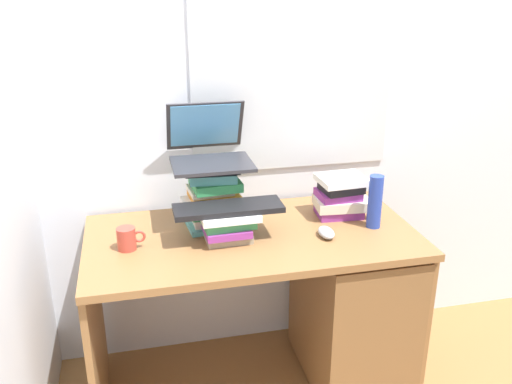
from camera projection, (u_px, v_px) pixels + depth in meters
name	position (u px, v px, depth m)	size (l,w,h in m)	color
ground_plane	(253.00, 382.00, 2.48)	(6.00, 6.00, 0.00)	olive
wall_back	(233.00, 78.00, 2.36)	(6.00, 0.06, 2.60)	silver
desk	(329.00, 299.00, 2.38)	(1.32, 0.67, 0.74)	olive
book_stack_tall	(213.00, 196.00, 2.25)	(0.24, 0.21, 0.26)	teal
book_stack_keyboard_riser	(228.00, 224.00, 2.14)	(0.23, 0.19, 0.12)	gray
book_stack_side	(341.00, 196.00, 2.36)	(0.24, 0.18, 0.18)	#8C338C
laptop	(209.00, 147.00, 2.25)	(0.32, 0.35, 0.23)	#2D2D33
keyboard	(228.00, 208.00, 2.12)	(0.42, 0.14, 0.02)	black
computer_mouse	(326.00, 232.00, 2.19)	(0.06, 0.10, 0.04)	#A5A8AD
mug	(127.00, 239.00, 2.08)	(0.11, 0.07, 0.09)	#B23F33
water_bottle	(375.00, 202.00, 2.24)	(0.06, 0.06, 0.22)	#263FA5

